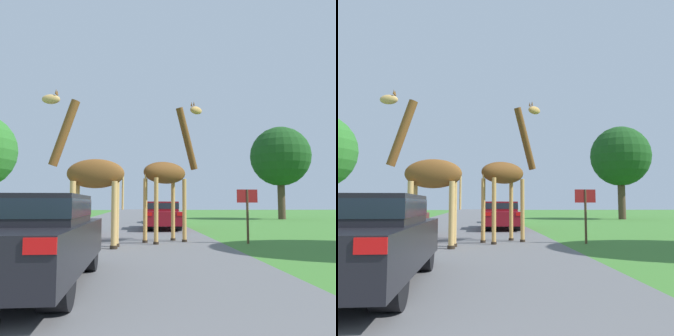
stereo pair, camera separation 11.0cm
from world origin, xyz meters
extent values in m
cube|color=#5B5B5E|center=(0.00, 30.00, 0.00)|extent=(7.42, 120.00, 0.00)
cylinder|color=tan|center=(2.16, 12.69, 1.09)|extent=(0.14, 0.14, 2.18)
cylinder|color=#2D2319|center=(2.16, 12.69, 0.04)|extent=(0.18, 0.18, 0.08)
cylinder|color=tan|center=(2.50, 12.15, 1.09)|extent=(0.14, 0.14, 2.18)
cylinder|color=#2D2319|center=(2.50, 12.15, 0.04)|extent=(0.18, 0.18, 0.08)
cylinder|color=tan|center=(1.14, 12.03, 1.09)|extent=(0.14, 0.14, 2.18)
cylinder|color=#2D2319|center=(1.14, 12.03, 0.04)|extent=(0.18, 0.18, 0.08)
cylinder|color=tan|center=(1.48, 11.49, 1.09)|extent=(0.14, 0.14, 2.18)
cylinder|color=#2D2319|center=(1.48, 11.49, 0.04)|extent=(0.18, 0.18, 0.08)
ellipsoid|color=brown|center=(1.82, 12.09, 2.39)|extent=(1.87, 1.57, 0.76)
cylinder|color=brown|center=(2.67, 12.64, 3.71)|extent=(0.95, 0.74, 2.30)
ellipsoid|color=tan|center=(3.07, 12.90, 4.87)|extent=(0.60, 0.51, 0.30)
cylinder|color=tan|center=(1.13, 11.64, 1.79)|extent=(0.05, 0.05, 1.20)
cone|color=brown|center=(2.89, 12.86, 5.10)|extent=(0.07, 0.07, 0.16)
cone|color=brown|center=(2.96, 12.75, 5.10)|extent=(0.07, 0.07, 0.16)
cylinder|color=tan|center=(-1.04, 10.48, 0.99)|extent=(0.17, 0.17, 1.98)
cylinder|color=#2D2319|center=(-1.04, 10.48, 0.05)|extent=(0.23, 0.23, 0.10)
cylinder|color=tan|center=(-1.00, 11.00, 0.99)|extent=(0.17, 0.17, 1.98)
cylinder|color=#2D2319|center=(-1.00, 11.00, 0.05)|extent=(0.23, 0.23, 0.10)
cylinder|color=tan|center=(0.19, 10.41, 0.99)|extent=(0.17, 0.17, 1.98)
cylinder|color=#2D2319|center=(0.19, 10.41, 0.05)|extent=(0.23, 0.23, 0.10)
cylinder|color=tan|center=(0.22, 10.93, 0.99)|extent=(0.17, 0.17, 1.98)
cylinder|color=#2D2319|center=(0.22, 10.93, 0.05)|extent=(0.23, 0.23, 0.10)
ellipsoid|color=brown|center=(-0.41, 10.70, 2.23)|extent=(1.79, 0.72, 0.89)
cylinder|color=brown|center=(-1.39, 10.76, 3.49)|extent=(0.93, 0.33, 2.11)
ellipsoid|color=tan|center=(-1.83, 10.79, 4.54)|extent=(0.57, 0.27, 0.30)
cylinder|color=tan|center=(0.42, 10.65, 1.68)|extent=(0.06, 0.06, 1.09)
cone|color=brown|center=(-1.67, 10.71, 4.77)|extent=(0.07, 0.07, 0.16)
cone|color=brown|center=(-1.66, 10.85, 4.77)|extent=(0.07, 0.07, 0.16)
cube|color=black|center=(-0.84, 5.69, 0.64)|extent=(1.83, 4.43, 0.69)
cube|color=black|center=(-0.84, 5.69, 1.22)|extent=(1.65, 1.99, 0.47)
cube|color=#19232D|center=(-0.84, 5.69, 1.25)|extent=(1.67, 2.01, 0.28)
cube|color=red|center=(-0.09, 3.47, 0.89)|extent=(0.33, 0.03, 0.17)
cylinder|color=black|center=(-1.58, 7.02, 0.35)|extent=(0.37, 0.69, 0.69)
cylinder|color=black|center=(-0.11, 7.02, 0.35)|extent=(0.37, 0.69, 0.69)
cylinder|color=black|center=(-0.11, 4.36, 0.35)|extent=(0.37, 0.69, 0.69)
cube|color=maroon|center=(2.13, 18.75, 0.60)|extent=(1.82, 4.69, 0.67)
cube|color=maroon|center=(2.13, 18.75, 1.19)|extent=(1.64, 2.11, 0.50)
cube|color=#19232D|center=(2.13, 18.75, 1.21)|extent=(1.66, 2.13, 0.30)
cube|color=red|center=(1.38, 16.39, 0.84)|extent=(0.33, 0.03, 0.16)
cube|color=red|center=(2.88, 16.39, 0.84)|extent=(0.33, 0.03, 0.16)
cylinder|color=black|center=(1.40, 20.16, 0.31)|extent=(0.36, 0.63, 0.63)
cylinder|color=black|center=(2.86, 20.16, 0.31)|extent=(0.36, 0.63, 0.63)
cylinder|color=black|center=(1.40, 17.34, 0.31)|extent=(0.36, 0.63, 0.63)
cylinder|color=black|center=(2.86, 17.34, 0.31)|extent=(0.36, 0.63, 0.63)
cube|color=silver|center=(2.84, 25.29, 0.55)|extent=(1.88, 4.72, 0.57)
cube|color=silver|center=(2.84, 25.29, 1.05)|extent=(1.69, 2.12, 0.45)
cube|color=#19232D|center=(2.84, 25.29, 1.08)|extent=(1.71, 2.15, 0.27)
cube|color=red|center=(2.07, 22.92, 0.75)|extent=(0.34, 0.03, 0.14)
cube|color=red|center=(3.61, 22.92, 0.75)|extent=(0.34, 0.03, 0.14)
cylinder|color=black|center=(2.09, 26.70, 0.30)|extent=(0.38, 0.61, 0.61)
cylinder|color=black|center=(3.59, 26.70, 0.30)|extent=(0.38, 0.61, 0.61)
cylinder|color=black|center=(2.09, 23.87, 0.30)|extent=(0.38, 0.61, 0.61)
cylinder|color=black|center=(3.59, 23.87, 0.30)|extent=(0.38, 0.61, 0.61)
cube|color=#561914|center=(-2.19, 13.93, 0.60)|extent=(1.88, 4.57, 0.67)
cube|color=#561914|center=(-2.19, 13.93, 1.21)|extent=(1.70, 2.06, 0.56)
cube|color=#19232D|center=(-2.19, 13.93, 1.24)|extent=(1.71, 2.08, 0.34)
cube|color=red|center=(-2.96, 11.64, 0.83)|extent=(0.34, 0.03, 0.16)
cube|color=red|center=(-1.42, 11.64, 0.83)|extent=(0.34, 0.03, 0.16)
cylinder|color=black|center=(-2.94, 15.31, 0.31)|extent=(0.38, 0.61, 0.61)
cylinder|color=black|center=(-1.44, 15.31, 0.31)|extent=(0.38, 0.61, 0.61)
cylinder|color=black|center=(-2.94, 12.56, 0.31)|extent=(0.38, 0.61, 0.61)
cylinder|color=black|center=(-1.44, 12.56, 0.31)|extent=(0.38, 0.61, 0.61)
cylinder|color=#4C3828|center=(13.35, 29.81, 2.36)|extent=(0.63, 0.63, 4.71)
sphere|color=#194719|center=(13.35, 29.81, 5.49)|extent=(5.20, 5.20, 5.20)
cylinder|color=#4C3823|center=(4.54, 11.49, 0.90)|extent=(0.08, 0.08, 1.79)
cube|color=maroon|center=(4.54, 11.49, 1.57)|extent=(0.70, 0.04, 0.44)
camera|label=1|loc=(0.87, -0.22, 1.30)|focal=38.00mm
camera|label=2|loc=(0.98, -0.22, 1.30)|focal=38.00mm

